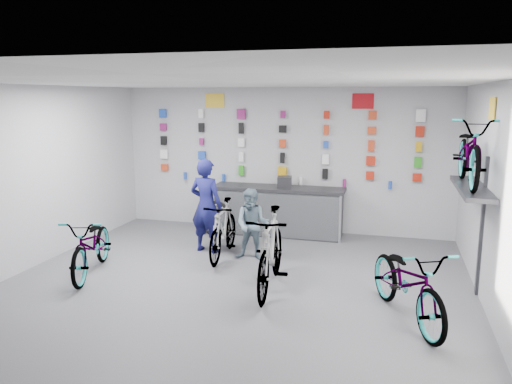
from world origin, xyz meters
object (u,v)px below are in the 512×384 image
(bike_left, at_px, (92,245))
(bike_right, at_px, (408,282))
(clerk, at_px, (206,206))
(counter, at_px, (278,212))
(bike_center, at_px, (271,251))
(customer, at_px, (252,224))
(bike_service, at_px, (223,229))

(bike_left, relative_size, bike_right, 0.95)
(clerk, bearing_deg, counter, -115.66)
(bike_center, distance_m, clerk, 2.20)
(bike_left, distance_m, bike_center, 2.91)
(bike_left, xyz_separation_m, customer, (2.26, 1.40, 0.14))
(clerk, bearing_deg, bike_service, 156.58)
(counter, height_order, bike_center, bike_center)
(customer, bearing_deg, clerk, 164.55)
(clerk, distance_m, customer, 0.99)
(bike_center, height_order, bike_service, bike_center)
(counter, bearing_deg, bike_center, -79.03)
(clerk, height_order, customer, clerk)
(bike_left, relative_size, bike_center, 0.93)
(bike_center, relative_size, bike_right, 1.02)
(counter, relative_size, bike_left, 1.47)
(bike_center, distance_m, bike_service, 1.70)
(bike_center, bearing_deg, bike_right, -19.97)
(bike_center, bearing_deg, clerk, 132.11)
(bike_left, distance_m, clerk, 2.13)
(bike_right, relative_size, clerk, 1.13)
(bike_center, xyz_separation_m, customer, (-0.64, 1.28, 0.03))
(bike_left, height_order, bike_center, bike_center)
(bike_left, bearing_deg, customer, 15.15)
(counter, distance_m, bike_right, 4.29)
(bike_center, bearing_deg, bike_service, 128.88)
(bike_left, xyz_separation_m, bike_center, (2.90, 0.12, 0.11))
(bike_right, distance_m, clerk, 4.06)
(counter, xyz_separation_m, bike_center, (0.57, -2.96, 0.11))
(bike_right, relative_size, bike_service, 1.13)
(bike_left, bearing_deg, bike_center, -14.25)
(counter, height_order, clerk, clerk)
(bike_center, distance_m, customer, 1.43)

